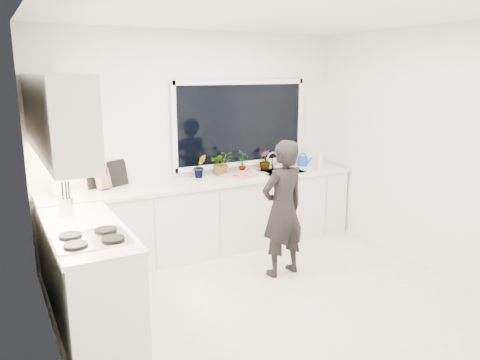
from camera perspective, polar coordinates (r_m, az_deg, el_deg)
floor at (r=4.84m, az=3.81°, el=-14.28°), size 4.00×3.50×0.02m
wall_back at (r=5.92m, az=-5.16°, el=4.67°), size 4.00×0.02×2.70m
wall_left at (r=3.73m, az=-22.91°, el=-1.39°), size 0.02×3.50×2.70m
wall_right at (r=5.71m, az=21.35°, el=3.51°), size 0.02×3.50×2.70m
ceiling at (r=4.33m, az=4.39°, el=19.63°), size 4.00×3.50×0.02m
window at (r=6.13m, az=0.12°, el=6.90°), size 1.80×0.02×1.00m
base_cabinets_back at (r=5.85m, az=-3.76°, el=-4.56°), size 3.92×0.58×0.88m
base_cabinets_left at (r=4.40m, az=-17.86°, el=-11.40°), size 0.58×1.60×0.88m
countertop_back at (r=5.72m, az=-3.79°, el=-0.20°), size 3.94×0.62×0.04m
countertop_left at (r=4.23m, az=-18.30°, el=-5.71°), size 0.62×1.60×0.04m
upper_cabinets at (r=4.36m, az=-21.62°, el=7.38°), size 0.34×2.10×0.70m
sink at (r=6.24m, az=4.96°, el=0.62°), size 0.58×0.42×0.14m
faucet at (r=6.37m, az=4.00°, el=2.37°), size 0.03×0.03×0.22m
stovetop at (r=3.89m, az=-17.66°, el=-6.78°), size 0.56×0.48×0.03m
person at (r=5.12m, az=5.23°, el=-3.51°), size 0.59×0.42×1.51m
pizza_tray at (r=5.91m, az=0.54°, el=0.61°), size 0.59×0.50×0.03m
pizza at (r=5.90m, az=0.54°, el=0.77°), size 0.54×0.45×0.01m
watering_can at (r=6.61m, az=7.65°, el=2.29°), size 0.17×0.17×0.13m
paper_towel_roll at (r=5.33m, az=-21.53°, el=-0.45°), size 0.15×0.15×0.26m
knife_block at (r=5.45m, az=-16.37°, el=0.02°), size 0.16×0.14×0.22m
utensil_crock at (r=4.62m, az=-20.37°, el=-3.00°), size 0.17×0.17×0.16m
picture_frame_large at (r=5.53m, az=-17.25°, el=0.45°), size 0.21×0.10×0.28m
picture_frame_small at (r=5.58m, az=-14.69°, el=0.84°), size 0.24×0.12×0.30m
herb_plants at (r=5.98m, az=-1.43°, el=2.11°), size 1.11×0.31×0.32m
soap_bottles at (r=6.40m, az=9.81°, el=2.40°), size 0.15×0.14×0.28m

